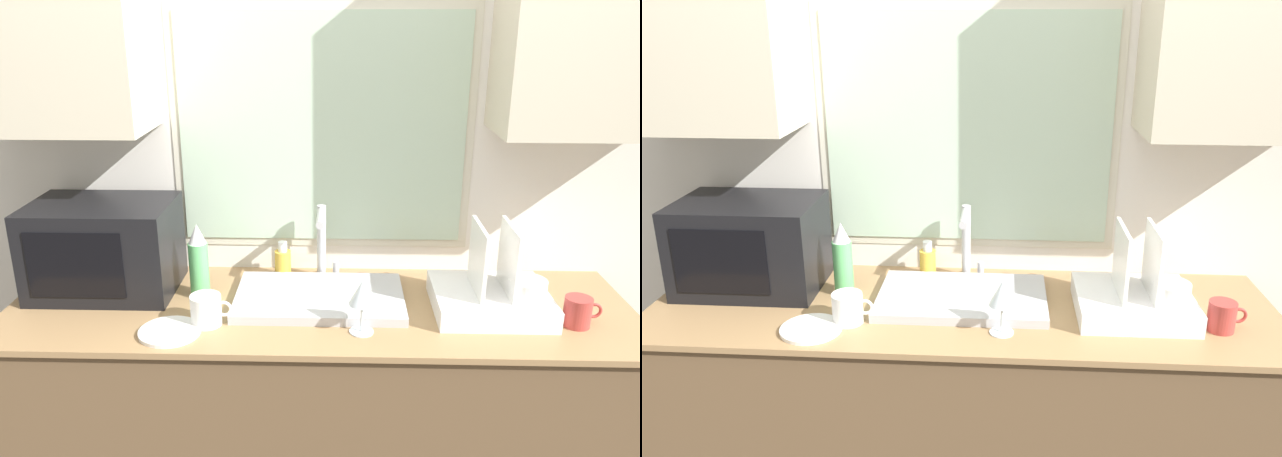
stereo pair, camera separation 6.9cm
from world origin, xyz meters
TOP-DOWN VIEW (x-y plane):
  - countertop at (0.00, 0.31)m, footprint 2.06×0.66m
  - wall_back at (0.00, 0.61)m, footprint 6.00×0.38m
  - sink_basin at (0.00, 0.34)m, footprint 0.56×0.35m
  - faucet at (0.01, 0.52)m, footprint 0.08×0.19m
  - microwave at (-0.74, 0.41)m, footprint 0.48×0.34m
  - dish_rack at (0.56, 0.29)m, footprint 0.37×0.33m
  - spray_bottle at (-0.41, 0.37)m, footprint 0.07×0.07m
  - soap_bottle at (-0.14, 0.54)m, footprint 0.06×0.06m
  - mug_near_sink at (-0.35, 0.17)m, footprint 0.13×0.10m
  - wine_glass at (0.13, 0.13)m, footprint 0.08×0.08m
  - mug_by_rack at (0.80, 0.19)m, footprint 0.12×0.08m
  - small_plate at (-0.45, 0.10)m, footprint 0.19×0.19m

SIDE VIEW (x-z plane):
  - countertop at x=0.00m, z-range 0.00..0.93m
  - small_plate at x=-0.45m, z-range 0.93..0.94m
  - sink_basin at x=0.00m, z-range 0.93..0.96m
  - mug_by_rack at x=0.80m, z-range 0.93..1.02m
  - mug_near_sink at x=-0.35m, z-range 0.93..1.02m
  - dish_rack at x=0.56m, z-range 0.84..1.13m
  - soap_bottle at x=-0.14m, z-range 0.91..1.05m
  - spray_bottle at x=-0.41m, z-range 0.92..1.18m
  - wine_glass at x=0.13m, z-range 0.97..1.14m
  - microwave at x=-0.74m, z-range 0.93..1.24m
  - faucet at x=0.01m, z-range 0.95..1.23m
  - wall_back at x=0.00m, z-range 0.13..2.73m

